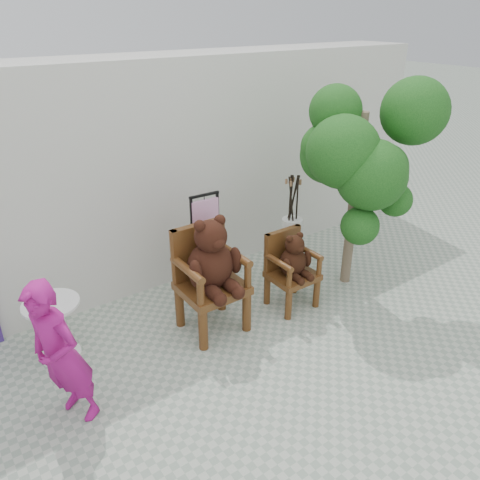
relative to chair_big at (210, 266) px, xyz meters
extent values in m
plane|color=#9FA795|center=(0.24, -1.37, -0.84)|extent=(60.00, 60.00, 0.00)
cube|color=beige|center=(0.24, 1.73, 0.66)|extent=(9.00, 1.00, 3.00)
cylinder|color=#47270F|center=(-0.30, -0.30, -0.59)|extent=(0.11, 0.11, 0.51)
cylinder|color=#47270F|center=(-0.30, 0.25, -0.59)|extent=(0.11, 0.11, 0.51)
cylinder|color=#47270F|center=(0.30, -0.30, -0.59)|extent=(0.11, 0.11, 0.51)
cylinder|color=#47270F|center=(0.30, 0.25, -0.59)|extent=(0.11, 0.11, 0.51)
cube|color=#47270F|center=(0.00, -0.03, -0.28)|extent=(0.73, 0.67, 0.10)
cube|color=#47270F|center=(0.00, 0.26, 0.10)|extent=(0.69, 0.10, 0.67)
cylinder|color=#47270F|center=(-0.32, 0.26, 0.10)|extent=(0.10, 0.10, 0.67)
cylinder|color=#47270F|center=(-0.32, -0.30, -0.08)|extent=(0.09, 0.09, 0.30)
cylinder|color=#47270F|center=(-0.32, -0.03, 0.07)|extent=(0.10, 0.64, 0.10)
cylinder|color=#47270F|center=(0.32, 0.26, 0.10)|extent=(0.10, 0.10, 0.67)
cylinder|color=#47270F|center=(0.32, -0.30, -0.08)|extent=(0.09, 0.09, 0.30)
cylinder|color=#47270F|center=(0.32, -0.03, 0.07)|extent=(0.10, 0.64, 0.10)
ellipsoid|color=black|center=(0.00, 0.00, 0.01)|extent=(0.56, 0.48, 0.59)
sphere|color=black|center=(0.00, -0.03, 0.40)|extent=(0.37, 0.37, 0.37)
ellipsoid|color=black|center=(0.00, -0.18, 0.37)|extent=(0.17, 0.13, 0.13)
sphere|color=black|center=(-0.13, -0.02, 0.55)|extent=(0.13, 0.13, 0.13)
sphere|color=black|center=(0.13, -0.02, 0.55)|extent=(0.13, 0.13, 0.13)
ellipsoid|color=black|center=(-0.27, -0.12, 0.05)|extent=(0.13, 0.19, 0.34)
ellipsoid|color=black|center=(-0.12, -0.25, -0.19)|extent=(0.16, 0.33, 0.16)
sphere|color=black|center=(-0.12, -0.38, -0.20)|extent=(0.16, 0.16, 0.16)
ellipsoid|color=black|center=(0.27, -0.12, 0.05)|extent=(0.13, 0.19, 0.34)
ellipsoid|color=black|center=(0.12, -0.25, -0.19)|extent=(0.16, 0.33, 0.16)
sphere|color=black|center=(0.12, -0.38, -0.20)|extent=(0.16, 0.16, 0.16)
cylinder|color=#47270F|center=(0.86, -0.42, -0.64)|extent=(0.09, 0.09, 0.40)
cylinder|color=#47270F|center=(0.86, 0.01, -0.64)|extent=(0.09, 0.09, 0.40)
cylinder|color=#47270F|center=(1.34, -0.42, -0.64)|extent=(0.09, 0.09, 0.40)
cylinder|color=#47270F|center=(1.34, 0.01, -0.64)|extent=(0.09, 0.09, 0.40)
cube|color=#47270F|center=(1.10, -0.21, -0.40)|extent=(0.57, 0.53, 0.08)
cube|color=#47270F|center=(1.10, 0.02, -0.10)|extent=(0.54, 0.08, 0.53)
cylinder|color=#47270F|center=(0.85, 0.02, -0.10)|extent=(0.08, 0.08, 0.53)
cylinder|color=#47270F|center=(0.85, -0.42, -0.24)|extent=(0.07, 0.07, 0.24)
cylinder|color=#47270F|center=(0.85, -0.21, -0.13)|extent=(0.08, 0.50, 0.08)
cylinder|color=#47270F|center=(1.35, 0.02, -0.10)|extent=(0.08, 0.08, 0.53)
cylinder|color=#47270F|center=(1.35, -0.42, -0.24)|extent=(0.07, 0.07, 0.24)
cylinder|color=#47270F|center=(1.35, -0.21, -0.13)|extent=(0.08, 0.50, 0.08)
ellipsoid|color=black|center=(1.10, -0.20, -0.21)|extent=(0.37, 0.31, 0.39)
sphere|color=black|center=(1.10, -0.21, 0.05)|extent=(0.24, 0.24, 0.24)
ellipsoid|color=black|center=(1.10, -0.31, 0.03)|extent=(0.11, 0.09, 0.09)
sphere|color=black|center=(1.01, -0.21, 0.15)|extent=(0.09, 0.09, 0.09)
sphere|color=black|center=(1.19, -0.21, 0.15)|extent=(0.09, 0.09, 0.09)
ellipsoid|color=black|center=(0.93, -0.28, -0.18)|extent=(0.09, 0.12, 0.22)
ellipsoid|color=black|center=(1.02, -0.36, -0.33)|extent=(0.11, 0.22, 0.11)
sphere|color=black|center=(1.02, -0.45, -0.35)|extent=(0.10, 0.10, 0.10)
ellipsoid|color=black|center=(1.27, -0.28, -0.18)|extent=(0.09, 0.12, 0.22)
ellipsoid|color=black|center=(1.18, -0.36, -0.33)|extent=(0.11, 0.22, 0.11)
sphere|color=black|center=(1.18, -0.45, -0.35)|extent=(0.10, 0.10, 0.10)
imported|color=#9F1371|center=(-1.86, -0.48, -0.07)|extent=(0.58, 0.67, 1.55)
cylinder|color=white|center=(-1.68, 0.52, -0.15)|extent=(0.60, 0.60, 0.03)
cylinder|color=white|center=(-1.68, 0.52, -0.49)|extent=(0.06, 0.06, 0.68)
cylinder|color=white|center=(-1.68, 0.52, -0.83)|extent=(0.44, 0.44, 0.03)
cube|color=black|center=(0.08, 0.53, -0.09)|extent=(0.03, 0.03, 1.50)
cube|color=black|center=(0.44, 0.51, -0.09)|extent=(0.03, 0.03, 1.50)
cube|color=black|center=(0.26, 0.52, 0.66)|extent=(0.40, 0.05, 0.03)
cube|color=black|center=(0.26, 0.52, -0.81)|extent=(0.47, 0.37, 0.06)
cube|color=#DE98C7|center=(0.26, 0.51, 0.34)|extent=(0.36, 0.06, 0.52)
cylinder|color=black|center=(0.26, 0.52, 0.63)|extent=(0.01, 0.01, 0.08)
cylinder|color=white|center=(1.71, 0.52, -0.40)|extent=(0.32, 0.32, 0.03)
cylinder|color=white|center=(1.80, 0.61, -0.62)|extent=(0.03, 0.03, 0.44)
cylinder|color=white|center=(1.63, 0.61, -0.62)|extent=(0.03, 0.03, 0.44)
cylinder|color=white|center=(1.63, 0.44, -0.62)|extent=(0.03, 0.03, 0.44)
cylinder|color=white|center=(1.80, 0.44, -0.62)|extent=(0.03, 0.03, 0.44)
cylinder|color=black|center=(1.68, 0.56, 0.21)|extent=(0.14, 0.15, 0.79)
cylinder|color=#8A603F|center=(1.63, 0.60, 0.53)|extent=(0.05, 0.05, 0.08)
cylinder|color=black|center=(1.70, 0.57, 0.21)|extent=(0.09, 0.04, 0.80)
cylinder|color=#8A603F|center=(1.69, 0.59, 0.53)|extent=(0.04, 0.04, 0.07)
cylinder|color=black|center=(1.74, 0.57, 0.21)|extent=(0.18, 0.09, 0.79)
cylinder|color=#8A603F|center=(1.76, 0.63, 0.53)|extent=(0.05, 0.04, 0.08)
cylinder|color=black|center=(1.75, 0.49, 0.21)|extent=(0.08, 0.07, 0.80)
cylinder|color=#8A603F|center=(1.77, 0.47, 0.53)|extent=(0.04, 0.04, 0.07)
cylinder|color=black|center=(1.67, 0.51, 0.21)|extent=(0.06, 0.14, 0.80)
cylinder|color=#8A603F|center=(1.62, 0.50, 0.53)|extent=(0.04, 0.05, 0.08)
cylinder|color=black|center=(1.74, 0.57, 0.21)|extent=(0.12, 0.08, 0.80)
cylinder|color=#8A603F|center=(1.76, 0.60, 0.53)|extent=(0.04, 0.04, 0.08)
cylinder|color=brown|center=(2.14, -0.19, 0.35)|extent=(0.14, 0.14, 2.39)
sphere|color=#103A10|center=(1.93, 0.08, 1.54)|extent=(0.66, 0.66, 0.66)
sphere|color=#103A10|center=(2.63, -0.55, 1.56)|extent=(0.82, 0.82, 0.82)
sphere|color=#103A10|center=(1.72, -0.29, 1.14)|extent=(0.89, 0.89, 0.89)
sphere|color=#103A10|center=(1.93, -0.58, 0.89)|extent=(0.86, 0.86, 0.86)
sphere|color=#103A10|center=(1.80, 0.10, 1.10)|extent=(0.60, 0.60, 0.60)
sphere|color=#103A10|center=(1.88, 0.10, 0.97)|extent=(0.72, 0.72, 0.72)
sphere|color=#103A10|center=(2.16, -0.57, 0.93)|extent=(0.60, 0.60, 0.60)
sphere|color=#103A10|center=(1.80, -0.62, 0.27)|extent=(0.48, 0.48, 0.48)
sphere|color=#103A10|center=(2.31, -0.70, 0.52)|extent=(0.43, 0.43, 0.43)
camera|label=1|loc=(-2.44, -4.03, 2.66)|focal=35.00mm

